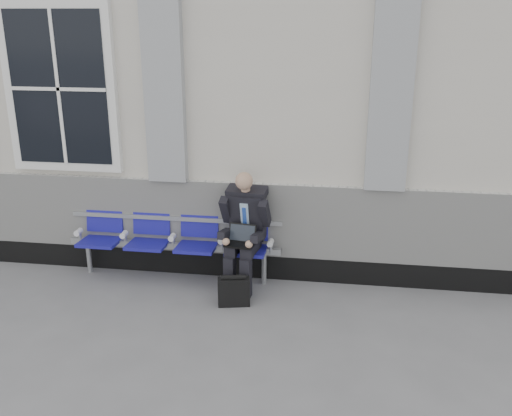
# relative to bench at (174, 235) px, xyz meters

# --- Properties ---
(station_building) EXTENTS (14.40, 4.40, 4.49)m
(station_building) POSITION_rel_bench_xyz_m (-1.68, 2.15, 1.67)
(station_building) COLOR beige
(station_building) RESTS_ON ground
(bench) EXTENTS (2.60, 0.47, 0.91)m
(bench) POSITION_rel_bench_xyz_m (0.00, 0.00, 0.00)
(bench) COLOR #9EA0A3
(bench) RESTS_ON ground
(businessman) EXTENTS (0.59, 0.79, 1.40)m
(businessman) POSITION_rel_bench_xyz_m (0.89, -0.13, 0.21)
(businessman) COLOR black
(businessman) RESTS_ON ground
(briefcase) EXTENTS (0.37, 0.22, 0.36)m
(briefcase) POSITION_rel_bench_xyz_m (0.84, -0.60, -0.39)
(briefcase) COLOR black
(briefcase) RESTS_ON ground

